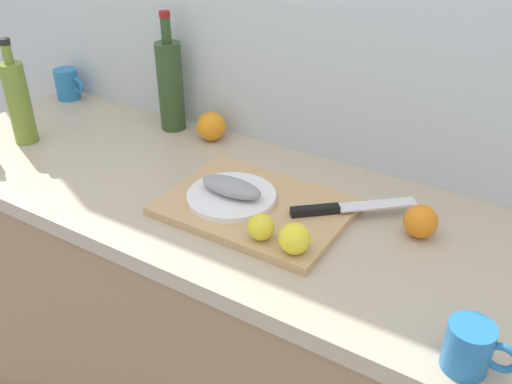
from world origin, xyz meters
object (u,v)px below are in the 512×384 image
(lemon_0, at_px, (295,239))
(olive_oil_bottle, at_px, (18,101))
(fish_fillet, at_px, (231,187))
(wine_bottle, at_px, (170,84))
(cutting_board, at_px, (256,207))
(white_plate, at_px, (232,196))
(chef_knife, at_px, (338,208))
(coffee_mug_0, at_px, (470,348))
(coffee_mug_2, at_px, (68,84))

(lemon_0, distance_m, olive_oil_bottle, 0.92)
(fish_fillet, xyz_separation_m, wine_bottle, (-0.40, 0.27, 0.08))
(cutting_board, xyz_separation_m, olive_oil_bottle, (-0.75, -0.04, 0.11))
(lemon_0, xyz_separation_m, wine_bottle, (-0.61, 0.37, 0.09))
(white_plate, bearing_deg, chef_knife, 19.53)
(cutting_board, distance_m, chef_knife, 0.19)
(fish_fillet, bearing_deg, lemon_0, -24.38)
(fish_fillet, distance_m, coffee_mug_0, 0.62)
(cutting_board, relative_size, lemon_0, 6.51)
(lemon_0, xyz_separation_m, coffee_mug_0, (0.37, -0.10, -0.01))
(chef_knife, xyz_separation_m, lemon_0, (-0.01, -0.18, 0.02))
(white_plate, distance_m, fish_fillet, 0.03)
(coffee_mug_0, distance_m, coffee_mug_2, 1.50)
(white_plate, height_order, coffee_mug_0, coffee_mug_0)
(wine_bottle, distance_m, coffee_mug_0, 1.09)
(cutting_board, distance_m, olive_oil_bottle, 0.76)
(chef_knife, relative_size, coffee_mug_2, 2.03)
(chef_knife, distance_m, coffee_mug_0, 0.45)
(lemon_0, relative_size, olive_oil_bottle, 0.22)
(fish_fillet, bearing_deg, white_plate, -90.00)
(olive_oil_bottle, xyz_separation_m, coffee_mug_2, (-0.15, 0.29, -0.07))
(wine_bottle, height_order, coffee_mug_0, wine_bottle)
(coffee_mug_0, bearing_deg, cutting_board, 157.89)
(cutting_board, bearing_deg, chef_knife, 21.00)
(chef_knife, distance_m, lemon_0, 0.18)
(white_plate, height_order, wine_bottle, wine_bottle)
(chef_knife, distance_m, coffee_mug_2, 1.09)
(fish_fillet, distance_m, lemon_0, 0.24)
(lemon_0, bearing_deg, wine_bottle, 148.70)
(chef_knife, relative_size, wine_bottle, 0.69)
(white_plate, bearing_deg, lemon_0, -24.38)
(chef_knife, height_order, coffee_mug_2, coffee_mug_2)
(chef_knife, xyz_separation_m, coffee_mug_2, (-1.08, 0.19, 0.02))
(white_plate, height_order, lemon_0, lemon_0)
(white_plate, relative_size, coffee_mug_0, 1.82)
(fish_fillet, height_order, olive_oil_bottle, olive_oil_bottle)
(coffee_mug_0, bearing_deg, coffee_mug_2, 161.68)
(wine_bottle, bearing_deg, chef_knife, -17.07)
(chef_knife, height_order, wine_bottle, wine_bottle)
(chef_knife, xyz_separation_m, coffee_mug_0, (0.35, -0.28, 0.01))
(olive_oil_bottle, height_order, wine_bottle, wine_bottle)
(fish_fillet, height_order, chef_knife, fish_fillet)
(cutting_board, bearing_deg, coffee_mug_2, 163.97)
(white_plate, distance_m, coffee_mug_2, 0.89)
(cutting_board, height_order, coffee_mug_2, coffee_mug_2)
(lemon_0, height_order, wine_bottle, wine_bottle)
(fish_fillet, height_order, coffee_mug_0, coffee_mug_0)
(white_plate, distance_m, lemon_0, 0.24)
(coffee_mug_0, bearing_deg, wine_bottle, 154.22)
(cutting_board, bearing_deg, lemon_0, -35.33)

